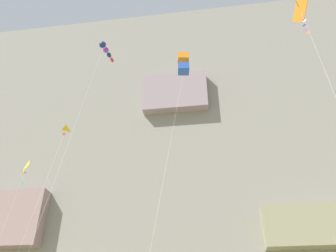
{
  "coord_description": "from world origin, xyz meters",
  "views": [
    {
      "loc": [
        5.41,
        2.76,
        3.62
      ],
      "look_at": [
        1.94,
        27.84,
        19.44
      ],
      "focal_mm": 35.6,
      "sensor_mm": 36.0,
      "label": 1
    }
  ],
  "objects": [
    {
      "name": "kite_windsock_upper_right",
      "position": [
        -3.33,
        23.93,
        25.66
      ],
      "size": [
        1.68,
        7.54,
        26.08
      ],
      "color": "navy",
      "rests_on": "ground"
    },
    {
      "name": "kite_box_far_right",
      "position": [
        3.73,
        24.77,
        23.87
      ],
      "size": [
        3.31,
        5.79,
        24.87
      ],
      "color": "orange",
      "rests_on": "ground"
    },
    {
      "name": "kite_diamond_mid_right",
      "position": [
        -15.53,
        35.03,
        19.39
      ],
      "size": [
        1.53,
        5.24,
        20.96
      ],
      "color": "yellow",
      "rests_on": "ground"
    },
    {
      "name": "cliff_face",
      "position": [
        -0.03,
        65.87,
        32.44
      ],
      "size": [
        180.0,
        29.93,
        64.94
      ],
      "color": "gray",
      "rests_on": "ground"
    },
    {
      "name": "kite_delta_high_center",
      "position": [
        -7.14,
        25.59,
        16.81
      ],
      "size": [
        0.94,
        4.47,
        18.37
      ],
      "color": "yellow",
      "rests_on": "ground"
    },
    {
      "name": "kite_diamond_front_field",
      "position": [
        12.75,
        19.88,
        22.9
      ],
      "size": [
        0.98,
        4.65,
        24.68
      ],
      "color": "orange",
      "rests_on": "ground"
    }
  ]
}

